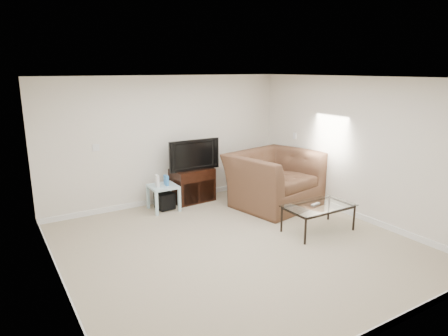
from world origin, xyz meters
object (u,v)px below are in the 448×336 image
subwoofer (165,201)px  coffee_table (318,218)px  side_table (164,198)px  television (192,154)px  tv_stand (192,185)px  recliner (274,170)px

subwoofer → coffee_table: 2.89m
side_table → coffee_table: 2.89m
side_table → subwoofer: bearing=32.7°
subwoofer → television: bearing=13.2°
tv_stand → subwoofer: bearing=-167.8°
coffee_table → subwoofer: bearing=127.0°
subwoofer → coffee_table: coffee_table is taller
tv_stand → subwoofer: tv_stand is taller
tv_stand → coffee_table: bearing=-70.9°
tv_stand → television: television is taller
recliner → tv_stand: bearing=128.0°
coffee_table → side_table: bearing=127.7°
coffee_table → television: bearing=113.1°
tv_stand → side_table: tv_stand is taller
tv_stand → subwoofer: 0.73m
television → coffee_table: 2.79m
tv_stand → side_table: 0.75m
television → recliner: (1.24, -1.05, -0.27)m
television → recliner: bearing=-39.0°
side_table → tv_stand: bearing=16.7°
side_table → subwoofer: size_ratio=1.64×
television → coffee_table: bearing=-65.9°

